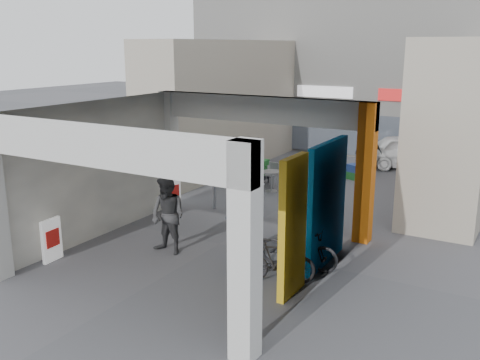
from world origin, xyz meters
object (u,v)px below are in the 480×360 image
Objects in this scene: man_with_dog at (239,229)px; man_crates at (368,153)px; man_back_turned at (168,216)px; white_van at (411,152)px; border_collie at (247,241)px; man_elderly at (300,205)px; cafe_set at (272,181)px; produce_stand at (252,173)px; bicycle_rear at (277,261)px; bicycle_front at (299,248)px.

man_with_dog is 1.00× the size of man_crates.
man_with_dog is at bearing 69.68° from man_crates.
white_van is (2.89, 12.04, -0.26)m from man_back_turned.
man_elderly is at bearing 86.53° from border_collie.
white_van is at bearing -134.54° from man_with_dog.
cafe_set is 5.85m from border_collie.
cafe_set is 1.15m from produce_stand.
man_with_dog is 1.05× the size of bicycle_rear.
man_back_turned is 2.99m from bicycle_rear.
man_with_dog reaches higher than man_crates.
man_elderly is 0.92× the size of man_crates.
cafe_set is 6.47m from man_back_turned.
bicycle_front is at bearing -88.49° from man_elderly.
cafe_set is 4.43m from man_elderly.
man_crates reaches higher than bicycle_rear.
bicycle_rear reaches higher than produce_stand.
produce_stand is 0.83× the size of man_elderly.
border_collie is 0.18× the size of white_van.
white_van is (4.43, 5.15, 0.34)m from produce_stand.
produce_stand reaches higher than border_collie.
man_with_dog is 2.65m from man_elderly.
man_crates reaches higher than border_collie.
man_with_dog is 1.29m from bicycle_rear.
white_van is at bearing 81.21° from man_back_turned.
man_elderly is at bearing 72.41° from man_crates.
man_with_dog reaches higher than man_elderly.
bicycle_rear is at bearing 76.05° from man_crates.
man_crates is at bearing -128.69° from man_with_dog.
bicycle_rear is (3.44, -6.61, 0.18)m from cafe_set.
man_back_turned is at bearing -137.33° from border_collie.
bicycle_front is 0.45× the size of white_van.
man_with_dog is (0.20, -0.70, 0.55)m from border_collie.
man_back_turned is 1.21× the size of man_elderly.
white_van is (0.78, 9.17, -0.10)m from man_elderly.
man_with_dog reaches higher than bicycle_rear.
bicycle_front reaches higher than produce_stand.
man_elderly is 9.20m from white_van.
man_crates is at bearing 101.06° from border_collie.
man_with_dog reaches higher than cafe_set.
produce_stand is at bearing 155.90° from cafe_set.
man_crates is 9.54m from bicycle_front.
bicycle_front is at bearing -58.26° from cafe_set.
bicycle_rear is at bearing 120.19° from man_with_dog.
white_van is at bearing -143.36° from man_crates.
produce_stand is at bearing 11.60° from bicycle_rear.
bicycle_rear is (0.84, -3.06, -0.29)m from man_elderly.
man_elderly is (2.61, -3.55, 0.47)m from cafe_set.
man_elderly is (2.11, 2.88, -0.16)m from man_back_turned.
cafe_set is 0.90× the size of man_elderly.
bicycle_rear is at bearing -96.29° from man_elderly.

